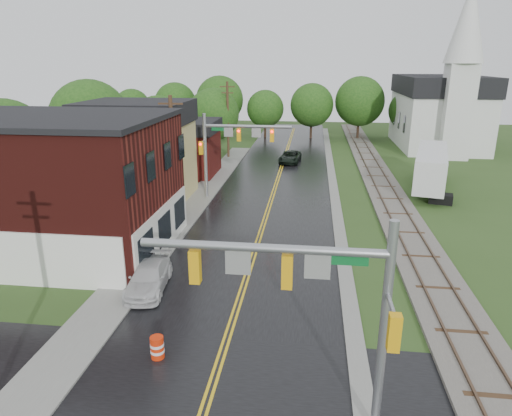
% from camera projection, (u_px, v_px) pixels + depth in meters
% --- Properties ---
extents(main_road, '(10.00, 90.00, 0.02)m').
position_uv_depth(main_road, '(274.00, 190.00, 41.65)').
color(main_road, black).
rests_on(main_road, ground).
extents(cross_road, '(60.00, 9.00, 0.02)m').
position_uv_depth(cross_road, '(202.00, 416.00, 15.22)').
color(cross_road, black).
rests_on(cross_road, ground).
extents(curb_right, '(0.80, 70.00, 0.12)m').
position_uv_depth(curb_right, '(332.00, 179.00, 45.73)').
color(curb_right, gray).
rests_on(curb_right, ground).
extents(sidewalk_left, '(2.40, 50.00, 0.12)m').
position_uv_depth(sidewalk_left, '(194.00, 204.00, 37.66)').
color(sidewalk_left, gray).
rests_on(sidewalk_left, ground).
extents(brick_building, '(14.30, 10.30, 8.30)m').
position_uv_depth(brick_building, '(49.00, 184.00, 27.68)').
color(brick_building, '#44110E').
rests_on(brick_building, ground).
extents(yellow_house, '(8.00, 7.00, 6.40)m').
position_uv_depth(yellow_house, '(140.00, 162.00, 38.18)').
color(yellow_house, tan).
rests_on(yellow_house, ground).
extents(darkred_building, '(7.00, 6.00, 4.40)m').
position_uv_depth(darkred_building, '(182.00, 153.00, 46.87)').
color(darkred_building, '#3F0F0C').
rests_on(darkred_building, ground).
extents(church, '(10.40, 18.40, 20.00)m').
position_uv_depth(church, '(442.00, 104.00, 59.90)').
color(church, silver).
rests_on(church, ground).
extents(railroad, '(3.20, 80.00, 0.30)m').
position_uv_depth(railroad, '(379.00, 179.00, 45.16)').
color(railroad, '#59544C').
rests_on(railroad, ground).
extents(traffic_signal_near, '(7.34, 0.30, 7.20)m').
position_uv_depth(traffic_signal_near, '(313.00, 289.00, 13.28)').
color(traffic_signal_near, gray).
rests_on(traffic_signal_near, ground).
extents(traffic_signal_far, '(7.34, 0.43, 7.20)m').
position_uv_depth(traffic_signal_far, '(230.00, 141.00, 37.69)').
color(traffic_signal_far, gray).
rests_on(traffic_signal_far, ground).
extents(utility_pole_b, '(1.80, 0.28, 9.00)m').
position_uv_depth(utility_pole_b, '(173.00, 155.00, 33.44)').
color(utility_pole_b, '#382616').
rests_on(utility_pole_b, ground).
extents(utility_pole_c, '(1.80, 0.28, 9.00)m').
position_uv_depth(utility_pole_c, '(228.00, 119.00, 54.21)').
color(utility_pole_c, '#382616').
rests_on(utility_pole_c, ground).
extents(tree_left_a, '(6.80, 6.80, 8.67)m').
position_uv_depth(tree_left_a, '(7.00, 146.00, 34.76)').
color(tree_left_a, black).
rests_on(tree_left_a, ground).
extents(tree_left_b, '(7.60, 7.60, 9.69)m').
position_uv_depth(tree_left_b, '(92.00, 122.00, 43.77)').
color(tree_left_b, black).
rests_on(tree_left_b, ground).
extents(tree_left_c, '(6.00, 6.00, 7.65)m').
position_uv_depth(tree_left_c, '(160.00, 124.00, 51.23)').
color(tree_left_c, black).
rests_on(tree_left_c, ground).
extents(tree_left_e, '(6.40, 6.40, 8.16)m').
position_uv_depth(tree_left_e, '(214.00, 116.00, 56.21)').
color(tree_left_e, black).
rests_on(tree_left_e, ground).
extents(suv_dark, '(2.61, 4.91, 1.31)m').
position_uv_depth(suv_dark, '(290.00, 157.00, 52.77)').
color(suv_dark, black).
rests_on(suv_dark, ground).
extents(pickup_white, '(2.30, 4.67, 1.31)m').
position_uv_depth(pickup_white, '(149.00, 278.00, 23.49)').
color(pickup_white, silver).
rests_on(pickup_white, ground).
extents(semi_trailer, '(5.18, 11.66, 3.65)m').
position_uv_depth(semi_trailer, '(431.00, 166.00, 41.22)').
color(semi_trailer, black).
rests_on(semi_trailer, ground).
extents(construction_barrel, '(0.63, 0.63, 0.95)m').
position_uv_depth(construction_barrel, '(157.00, 348.00, 18.08)').
color(construction_barrel, red).
rests_on(construction_barrel, ground).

